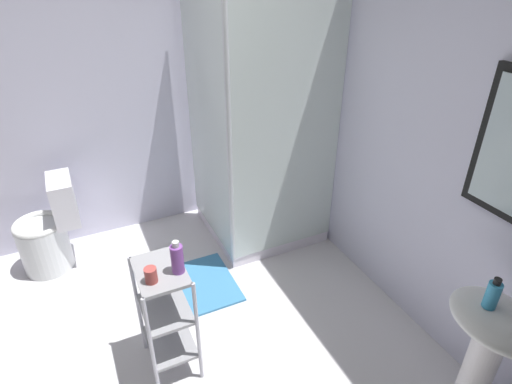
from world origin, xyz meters
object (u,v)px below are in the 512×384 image
Objects in this scene: toilet at (49,233)px; hand_soap_bottle at (493,295)px; bath_mat at (207,282)px; rinse_cup at (151,275)px; shower_stall at (254,190)px; pedestal_sink at (488,345)px; conditioner_bottle_purple at (177,258)px; storage_cart at (166,311)px.

toilet is 3.04m from hand_soap_bottle.
bath_mat is (-1.57, -0.86, -0.87)m from hand_soap_bottle.
toilet is at bearing -158.93° from rinse_cup.
shower_stall is at bearing 125.29° from bath_mat.
bath_mat is (-1.61, -0.90, -0.57)m from pedestal_sink.
pedestal_sink is 4.12× the size of conditioner_bottle_purple.
shower_stall reaches higher than rinse_cup.
toilet is at bearing -125.61° from bath_mat.
shower_stall is at bearing 138.45° from conditioner_bottle_purple.
hand_soap_bottle is at bearing 52.71° from storage_cart.
pedestal_sink is 4.92× the size of hand_soap_bottle.
bath_mat is (0.74, 1.03, -0.31)m from toilet.
rinse_cup is 1.13m from bath_mat.
bath_mat is at bearing -150.86° from pedestal_sink.
hand_soap_bottle is 1.52m from conditioner_bottle_purple.
bath_mat is (-0.66, 0.49, -0.77)m from rinse_cup.
shower_stall is 2.47× the size of pedestal_sink.
shower_stall reaches higher than storage_cart.
shower_stall is at bearing 134.75° from rinse_cup.
storage_cart reaches higher than bath_mat.
rinse_cup is 0.14× the size of bath_mat.
rinse_cup reaches higher than bath_mat.
hand_soap_bottle reaches higher than bath_mat.
pedestal_sink is 1.69m from storage_cart.
shower_stall is 23.34× the size of rinse_cup.
storage_cart is at bearing -127.29° from hand_soap_bottle.
pedestal_sink is at bearing 52.26° from storage_cart.
toilet is 1.03× the size of storage_cart.
toilet is at bearing -153.51° from conditioner_bottle_purple.
shower_stall is 1.67m from toilet.
rinse_cup is at bearing -38.57° from storage_cart.
pedestal_sink is (2.04, 0.29, 0.12)m from shower_stall.
hand_soap_bottle is at bearing 39.36° from toilet.
storage_cart is at bearing 141.43° from rinse_cup.
hand_soap_bottle is 0.27× the size of bath_mat.
hand_soap_bottle is at bearing 52.37° from conditioner_bottle_purple.
pedestal_sink is 1.09× the size of storage_cart.
rinse_cup is at bearing -36.68° from bath_mat.
conditioner_bottle_purple is at bearing -41.55° from shower_stall.
pedestal_sink reaches higher than toilet.
storage_cart is (1.32, 0.60, 0.12)m from toilet.
pedestal_sink is 1.07× the size of toilet.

